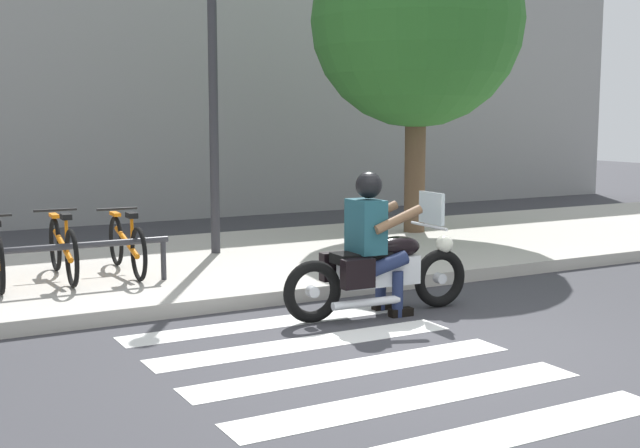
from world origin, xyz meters
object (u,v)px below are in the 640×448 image
at_px(bicycle_2, 63,248).
at_px(street_lamp, 213,53).
at_px(bike_rack, 39,253).
at_px(bicycle_3, 127,244).
at_px(motorcycle, 380,270).
at_px(rider, 373,234).
at_px(tree_near_rack, 417,22).

height_order(bicycle_2, street_lamp, street_lamp).
distance_m(bike_rack, street_lamp, 3.62).
bearing_deg(bicycle_3, bike_rack, -152.62).
bearing_deg(motorcycle, bike_rack, 144.80).
relative_size(rider, bicycle_2, 0.84).
distance_m(motorcycle, bicycle_3, 3.13).
height_order(bicycle_3, tree_near_rack, tree_near_rack).
distance_m(bicycle_2, bike_rack, 0.66).
bearing_deg(street_lamp, rider, -85.48).
relative_size(bicycle_2, bike_rack, 0.61).
bearing_deg(bicycle_2, bicycle_3, 0.05).
bearing_deg(rider, motorcycle, -4.92).
bearing_deg(tree_near_rack, bike_rack, -163.15).
bearing_deg(bicycle_3, bicycle_2, -179.95).
distance_m(street_lamp, tree_near_rack, 3.56).
height_order(bicycle_3, bike_rack, bicycle_3).
height_order(bicycle_2, tree_near_rack, tree_near_rack).
distance_m(bicycle_3, street_lamp, 2.81).
bearing_deg(tree_near_rack, street_lamp, -173.45).
xyz_separation_m(bicycle_2, tree_near_rack, (5.63, 1.26, 2.87)).
relative_size(bicycle_2, tree_near_rack, 0.34).
bearing_deg(bike_rack, street_lamp, 29.41).
distance_m(motorcycle, rider, 0.37).
bearing_deg(street_lamp, bicycle_3, -149.13).
distance_m(motorcycle, street_lamp, 4.14).
relative_size(motorcycle, bicycle_3, 1.23).
bearing_deg(rider, bicycle_3, 123.65).
bearing_deg(rider, tree_near_rack, 49.98).
bearing_deg(street_lamp, motorcycle, -84.18).
xyz_separation_m(motorcycle, street_lamp, (-0.35, 3.43, 2.29)).
height_order(motorcycle, bicycle_3, motorcycle).
bearing_deg(bike_rack, motorcycle, -35.20).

